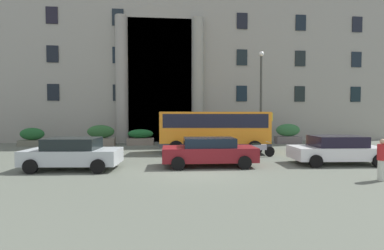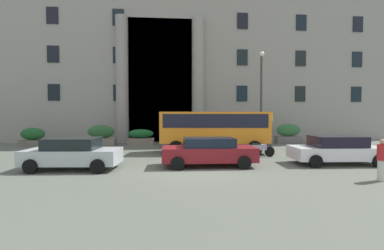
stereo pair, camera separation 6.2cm
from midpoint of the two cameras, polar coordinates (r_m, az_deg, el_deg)
ground_plane at (r=12.89m, az=0.76°, el=-9.35°), size 80.00×64.00×0.12m
office_building_facade at (r=30.97m, az=-2.72°, el=16.22°), size 41.75×9.78×20.01m
orange_minibus at (r=18.33m, az=4.44°, el=-0.66°), size 7.06×3.06×2.66m
bus_stop_sign at (r=21.04m, az=15.31°, el=-0.30°), size 0.44×0.08×2.61m
hedge_planter_far_west at (r=25.43m, az=18.78°, el=-1.73°), size 2.19×0.79×1.68m
hedge_planter_entrance_left at (r=23.28m, az=0.18°, el=-2.21°), size 1.49×0.72×1.48m
hedge_planter_west at (r=23.31m, az=-10.45°, el=-2.48°), size 2.13×0.86×1.28m
hedge_planter_entrance_right at (r=23.51m, az=-18.03°, el=-2.09°), size 2.20×0.80×1.64m
hedge_planter_east at (r=25.46m, az=-29.65°, el=-2.17°), size 1.94×0.82×1.44m
parked_compact_extra at (r=13.96m, az=-23.06°, el=-5.30°), size 4.30×2.27×1.44m
parked_sedan_second at (r=15.98m, az=27.11°, el=-4.46°), size 4.56×2.27×1.43m
parked_coupe_end at (r=13.69m, az=3.34°, el=-5.36°), size 4.50×2.01×1.38m
motorcycle_far_end at (r=16.96m, az=13.14°, el=-4.83°), size 1.99×0.56×0.89m
motorcycle_near_kerb at (r=16.10m, az=-1.17°, el=-5.14°), size 1.99×0.80×0.89m
pedestrian_man_crossing at (r=12.93m, az=33.97°, el=-5.85°), size 0.36×0.36×1.59m
lamppost_plaza_centre at (r=22.55m, az=13.71°, el=6.66°), size 0.40×0.40×7.33m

